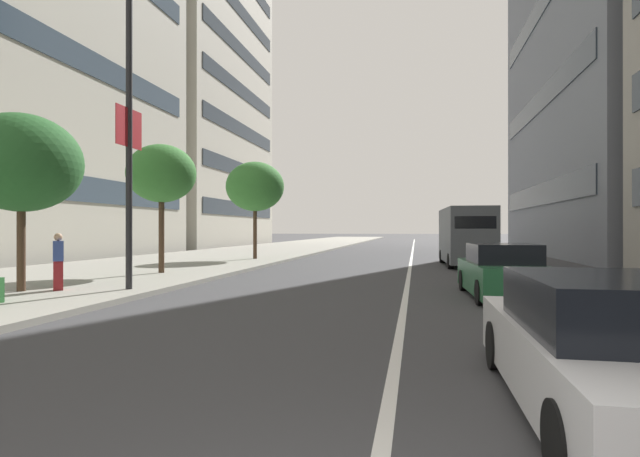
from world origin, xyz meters
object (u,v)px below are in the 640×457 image
at_px(car_approaching_light, 502,273).
at_px(street_tree_by_lamp_post, 21,163).
at_px(pedestrian_on_plaza, 58,262).
at_px(delivery_van_ahead, 466,235).
at_px(street_lamp_with_banners, 140,110).
at_px(street_tree_far_plaza, 255,187).
at_px(street_tree_near_plaza_corner, 162,174).
at_px(car_mid_block_traffic, 609,351).

distance_m(car_approaching_light, street_tree_by_lamp_post, 13.40).
relative_size(car_approaching_light, pedestrian_on_plaza, 2.80).
bearing_deg(delivery_van_ahead, street_tree_by_lamp_post, 134.93).
xyz_separation_m(street_lamp_with_banners, street_tree_far_plaza, (14.52, 1.46, -0.92)).
distance_m(street_tree_near_plaza_corner, pedestrian_on_plaza, 6.41).
relative_size(street_tree_near_plaza_corner, street_tree_far_plaza, 0.90).
xyz_separation_m(car_approaching_light, street_tree_far_plaza, (13.27, 11.38, 3.63)).
relative_size(car_approaching_light, street_tree_near_plaza_corner, 0.89).
height_order(car_mid_block_traffic, street_tree_far_plaza, street_tree_far_plaza).
bearing_deg(pedestrian_on_plaza, car_approaching_light, 148.43).
bearing_deg(street_lamp_with_banners, car_approaching_light, -82.83).
distance_m(street_tree_near_plaza_corner, street_tree_far_plaza, 9.53).
distance_m(street_lamp_with_banners, street_tree_far_plaza, 14.62).
height_order(street_lamp_with_banners, street_tree_near_plaza_corner, street_lamp_with_banners).
distance_m(car_mid_block_traffic, pedestrian_on_plaza, 13.44).
relative_size(delivery_van_ahead, street_lamp_with_banners, 0.72).
bearing_deg(pedestrian_on_plaza, delivery_van_ahead, -172.08).
xyz_separation_m(car_approaching_light, pedestrian_on_plaza, (-1.87, 12.02, 0.27)).
bearing_deg(street_tree_near_plaza_corner, car_approaching_light, -107.41).
height_order(street_lamp_with_banners, street_tree_by_lamp_post, street_lamp_with_banners).
bearing_deg(pedestrian_on_plaza, car_mid_block_traffic, 109.30).
xyz_separation_m(street_tree_by_lamp_post, street_tree_near_plaza_corner, (6.01, -0.86, 0.35)).
height_order(car_mid_block_traffic, pedestrian_on_plaza, pedestrian_on_plaza).
bearing_deg(street_tree_far_plaza, street_tree_by_lamp_post, 174.53).
bearing_deg(car_approaching_light, pedestrian_on_plaza, 96.11).
bearing_deg(street_tree_by_lamp_post, car_approaching_light, -80.09).
relative_size(street_tree_near_plaza_corner, pedestrian_on_plaza, 3.15).
distance_m(car_mid_block_traffic, street_lamp_with_banners, 12.88).
bearing_deg(car_approaching_light, street_tree_near_plaza_corner, 69.85).
bearing_deg(street_lamp_with_banners, car_mid_block_traffic, -127.90).
distance_m(car_mid_block_traffic, street_tree_by_lamp_post, 14.32).
height_order(car_approaching_light, pedestrian_on_plaza, pedestrian_on_plaza).
relative_size(car_approaching_light, street_tree_by_lamp_post, 0.92).
xyz_separation_m(street_tree_far_plaza, pedestrian_on_plaza, (-15.14, 0.64, -3.36)).
distance_m(street_tree_by_lamp_post, pedestrian_on_plaza, 2.86).
bearing_deg(street_tree_by_lamp_post, delivery_van_ahead, -42.80).
distance_m(delivery_van_ahead, street_tree_near_plaza_corner, 14.85).
height_order(delivery_van_ahead, street_tree_far_plaza, street_tree_far_plaza).
bearing_deg(street_tree_by_lamp_post, street_tree_far_plaza, -5.47).
bearing_deg(car_approaching_light, street_tree_far_plaza, 37.88).
distance_m(car_approaching_light, street_lamp_with_banners, 10.98).
bearing_deg(car_approaching_light, car_mid_block_traffic, 174.50).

